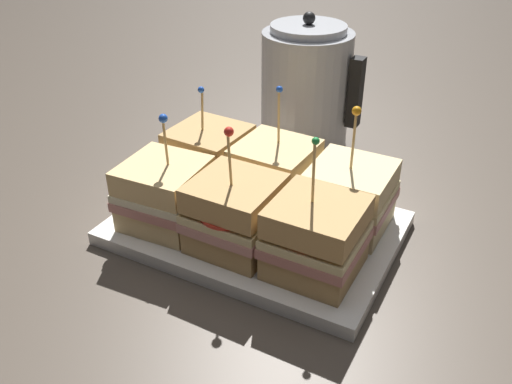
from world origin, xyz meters
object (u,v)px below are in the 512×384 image
at_px(sandwich_front_right, 316,238).
at_px(sandwich_back_left, 209,158).
at_px(sandwich_front_center, 234,214).
at_px(sandwich_front_left, 165,194).
at_px(sandwich_back_right, 350,196).
at_px(kettle_steel, 306,87).
at_px(serving_platter, 256,228).
at_px(sandwich_back_center, 274,175).

height_order(sandwich_front_right, sandwich_back_left, sandwich_front_right).
relative_size(sandwich_front_center, sandwich_back_left, 1.08).
xyz_separation_m(sandwich_front_left, sandwich_front_center, (0.10, -0.00, 0.00)).
relative_size(sandwich_front_left, sandwich_front_center, 0.94).
distance_m(sandwich_back_left, sandwich_back_right, 0.21).
height_order(sandwich_back_left, kettle_steel, kettle_steel).
bearing_deg(sandwich_front_left, sandwich_back_right, 26.46).
xyz_separation_m(serving_platter, kettle_steel, (-0.06, 0.29, 0.09)).
relative_size(serving_platter, kettle_steel, 1.61).
bearing_deg(kettle_steel, sandwich_back_center, -76.42).
bearing_deg(serving_platter, sandwich_front_left, -153.30).
relative_size(serving_platter, sandwich_back_right, 2.15).
relative_size(sandwich_front_left, sandwich_back_center, 0.91).
xyz_separation_m(serving_platter, sandwich_back_center, (-0.00, 0.05, 0.05)).
xyz_separation_m(sandwich_front_right, kettle_steel, (-0.16, 0.34, 0.04)).
bearing_deg(sandwich_front_right, kettle_steel, 115.44).
distance_m(sandwich_back_left, kettle_steel, 0.24).
distance_m(serving_platter, sandwich_front_right, 0.13).
bearing_deg(sandwich_back_left, sandwich_front_left, -90.24).
xyz_separation_m(sandwich_front_right, sandwich_back_left, (-0.21, 0.11, 0.00)).
bearing_deg(sandwich_front_left, serving_platter, 26.70).
bearing_deg(sandwich_back_center, sandwich_back_left, -179.69).
relative_size(serving_platter, sandwich_back_center, 2.14).
xyz_separation_m(sandwich_front_center, sandwich_back_center, (0.00, 0.11, -0.00)).
height_order(serving_platter, sandwich_back_center, sandwich_back_center).
distance_m(serving_platter, sandwich_front_center, 0.08).
distance_m(sandwich_front_left, sandwich_front_center, 0.10).
bearing_deg(sandwich_front_left, sandwich_front_center, -0.31).
xyz_separation_m(sandwich_front_center, sandwich_back_right, (0.11, 0.11, -0.00)).
distance_m(sandwich_front_center, sandwich_back_center, 0.11).
distance_m(sandwich_front_right, sandwich_back_right, 0.11).
xyz_separation_m(sandwich_front_right, sandwich_back_right, (0.00, 0.11, -0.00)).
bearing_deg(sandwich_back_center, sandwich_front_right, -45.16).
bearing_deg(sandwich_back_left, sandwich_back_right, -0.09).
bearing_deg(sandwich_back_left, sandwich_front_center, -46.01).
relative_size(sandwich_back_center, kettle_steel, 0.75).
bearing_deg(kettle_steel, sandwich_front_right, -64.56).
height_order(sandwich_back_right, kettle_steel, kettle_steel).
height_order(sandwich_front_center, kettle_steel, kettle_steel).
xyz_separation_m(sandwich_front_right, sandwich_back_center, (-0.11, 0.11, 0.00)).
bearing_deg(sandwich_back_center, kettle_steel, 103.58).
height_order(serving_platter, sandwich_front_right, sandwich_front_right).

